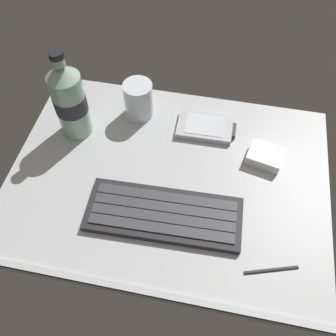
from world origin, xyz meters
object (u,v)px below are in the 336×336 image
(juice_cup, at_px, (139,101))
(stylus_pen, at_px, (272,270))
(charger_block, at_px, (265,156))
(water_bottle, at_px, (70,100))
(handheld_device, at_px, (205,127))
(keyboard, at_px, (164,214))

(juice_cup, height_order, stylus_pen, juice_cup)
(juice_cup, bearing_deg, charger_block, -15.34)
(juice_cup, height_order, charger_block, juice_cup)
(water_bottle, height_order, stylus_pen, water_bottle)
(juice_cup, relative_size, charger_block, 1.21)
(juice_cup, xyz_separation_m, charger_block, (0.29, -0.08, -0.03))
(handheld_device, bearing_deg, charger_block, -24.33)
(juice_cup, height_order, water_bottle, water_bottle)
(juice_cup, distance_m, charger_block, 0.30)
(keyboard, xyz_separation_m, water_bottle, (-0.23, 0.17, 0.08))
(charger_block, relative_size, stylus_pen, 0.74)
(keyboard, distance_m, handheld_device, 0.23)
(keyboard, height_order, water_bottle, water_bottle)
(keyboard, relative_size, stylus_pen, 3.09)
(charger_block, height_order, stylus_pen, charger_block)
(water_bottle, height_order, charger_block, water_bottle)
(keyboard, relative_size, water_bottle, 1.41)
(water_bottle, distance_m, stylus_pen, 0.50)
(keyboard, xyz_separation_m, juice_cup, (-0.11, 0.25, 0.03))
(keyboard, xyz_separation_m, charger_block, (0.18, 0.17, 0.00))
(water_bottle, bearing_deg, handheld_device, 11.38)
(handheld_device, height_order, juice_cup, juice_cup)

